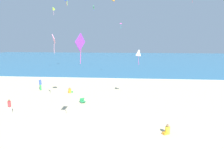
{
  "coord_description": "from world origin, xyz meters",
  "views": [
    {
      "loc": [
        1.71,
        -12.1,
        7.37
      ],
      "look_at": [
        0.0,
        8.37,
        3.49
      ],
      "focal_mm": 31.53,
      "sensor_mm": 36.0,
      "label": 1
    }
  ],
  "objects_px": {
    "person_2": "(167,130)",
    "kite_green": "(94,7)",
    "person_3": "(9,106)",
    "person_0": "(40,83)",
    "kite_lime": "(53,8)",
    "kite_magenta": "(121,23)",
    "kite_white": "(139,52)",
    "beach_chair_near_camera": "(83,101)",
    "kite_pink": "(54,39)",
    "person_1": "(70,91)",
    "kite_purple": "(80,43)"
  },
  "relations": [
    {
      "from": "person_2",
      "to": "kite_green",
      "type": "distance_m",
      "value": 31.09
    },
    {
      "from": "person_3",
      "to": "kite_green",
      "type": "distance_m",
      "value": 26.97
    },
    {
      "from": "person_0",
      "to": "kite_lime",
      "type": "xyz_separation_m",
      "value": [
        -2.25,
        12.44,
        11.92
      ]
    },
    {
      "from": "kite_magenta",
      "to": "kite_white",
      "type": "bearing_deg",
      "value": -78.76
    },
    {
      "from": "beach_chair_near_camera",
      "to": "kite_lime",
      "type": "height_order",
      "value": "kite_lime"
    },
    {
      "from": "kite_pink",
      "to": "person_1",
      "type": "bearing_deg",
      "value": 94.23
    },
    {
      "from": "person_3",
      "to": "kite_purple",
      "type": "distance_m",
      "value": 11.42
    },
    {
      "from": "kite_purple",
      "to": "kite_magenta",
      "type": "relative_size",
      "value": 1.99
    },
    {
      "from": "person_1",
      "to": "kite_white",
      "type": "relative_size",
      "value": 0.41
    },
    {
      "from": "kite_white",
      "to": "kite_lime",
      "type": "relative_size",
      "value": 1.15
    },
    {
      "from": "person_2",
      "to": "kite_pink",
      "type": "distance_m",
      "value": 13.3
    },
    {
      "from": "kite_green",
      "to": "person_3",
      "type": "bearing_deg",
      "value": -100.45
    },
    {
      "from": "person_2",
      "to": "kite_magenta",
      "type": "relative_size",
      "value": 0.78
    },
    {
      "from": "beach_chair_near_camera",
      "to": "person_0",
      "type": "distance_m",
      "value": 8.74
    },
    {
      "from": "kite_lime",
      "to": "kite_purple",
      "type": "bearing_deg",
      "value": -66.12
    },
    {
      "from": "person_1",
      "to": "person_3",
      "type": "xyz_separation_m",
      "value": [
        -3.66,
        -7.79,
        0.57
      ]
    },
    {
      "from": "person_1",
      "to": "kite_magenta",
      "type": "distance_m",
      "value": 15.58
    },
    {
      "from": "person_2",
      "to": "kite_white",
      "type": "relative_size",
      "value": 0.4
    },
    {
      "from": "person_2",
      "to": "person_3",
      "type": "bearing_deg",
      "value": -43.93
    },
    {
      "from": "person_0",
      "to": "kite_white",
      "type": "distance_m",
      "value": 14.67
    },
    {
      "from": "kite_pink",
      "to": "kite_lime",
      "type": "bearing_deg",
      "value": 110.44
    },
    {
      "from": "person_2",
      "to": "kite_magenta",
      "type": "distance_m",
      "value": 23.62
    },
    {
      "from": "person_0",
      "to": "kite_pink",
      "type": "relative_size",
      "value": 0.91
    },
    {
      "from": "kite_white",
      "to": "kite_pink",
      "type": "bearing_deg",
      "value": -156.23
    },
    {
      "from": "person_1",
      "to": "kite_purple",
      "type": "xyz_separation_m",
      "value": [
        4.69,
        -12.52,
        6.76
      ]
    },
    {
      "from": "kite_white",
      "to": "kite_pink",
      "type": "distance_m",
      "value": 9.4
    },
    {
      "from": "person_1",
      "to": "kite_purple",
      "type": "height_order",
      "value": "kite_purple"
    },
    {
      "from": "beach_chair_near_camera",
      "to": "person_1",
      "type": "relative_size",
      "value": 1.02
    },
    {
      "from": "kite_magenta",
      "to": "person_0",
      "type": "bearing_deg",
      "value": -138.92
    },
    {
      "from": "beach_chair_near_camera",
      "to": "person_1",
      "type": "height_order",
      "value": "person_1"
    },
    {
      "from": "beach_chair_near_camera",
      "to": "kite_white",
      "type": "bearing_deg",
      "value": 67.24
    },
    {
      "from": "person_3",
      "to": "kite_pink",
      "type": "distance_m",
      "value": 7.74
    },
    {
      "from": "kite_lime",
      "to": "kite_green",
      "type": "height_order",
      "value": "kite_green"
    },
    {
      "from": "kite_white",
      "to": "kite_lime",
      "type": "xyz_separation_m",
      "value": [
        -15.76,
        15.75,
        7.24
      ]
    },
    {
      "from": "kite_white",
      "to": "person_1",
      "type": "bearing_deg",
      "value": 165.62
    },
    {
      "from": "person_1",
      "to": "kite_lime",
      "type": "xyz_separation_m",
      "value": [
        -6.82,
        13.46,
        12.62
      ]
    },
    {
      "from": "kite_magenta",
      "to": "kite_green",
      "type": "bearing_deg",
      "value": 137.72
    },
    {
      "from": "kite_green",
      "to": "person_0",
      "type": "bearing_deg",
      "value": -109.64
    },
    {
      "from": "kite_magenta",
      "to": "kite_purple",
      "type": "bearing_deg",
      "value": -94.21
    },
    {
      "from": "kite_pink",
      "to": "kite_purple",
      "type": "bearing_deg",
      "value": -56.84
    },
    {
      "from": "kite_lime",
      "to": "person_3",
      "type": "bearing_deg",
      "value": -81.54
    },
    {
      "from": "person_3",
      "to": "kite_magenta",
      "type": "height_order",
      "value": "kite_magenta"
    },
    {
      "from": "person_2",
      "to": "beach_chair_near_camera",
      "type": "bearing_deg",
      "value": -72.12
    },
    {
      "from": "kite_green",
      "to": "person_2",
      "type": "bearing_deg",
      "value": -68.86
    },
    {
      "from": "kite_magenta",
      "to": "kite_green",
      "type": "relative_size",
      "value": 0.93
    },
    {
      "from": "beach_chair_near_camera",
      "to": "person_2",
      "type": "xyz_separation_m",
      "value": [
        8.25,
        -6.7,
        0.03
      ]
    },
    {
      "from": "person_0",
      "to": "kite_green",
      "type": "bearing_deg",
      "value": 18.18
    },
    {
      "from": "person_1",
      "to": "kite_pink",
      "type": "distance_m",
      "value": 9.17
    },
    {
      "from": "beach_chair_near_camera",
      "to": "kite_green",
      "type": "bearing_deg",
      "value": 148.67
    },
    {
      "from": "beach_chair_near_camera",
      "to": "kite_purple",
      "type": "relative_size",
      "value": 0.41
    }
  ]
}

